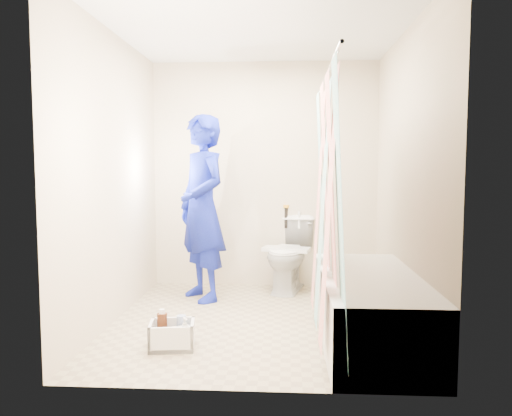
# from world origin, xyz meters

# --- Properties ---
(floor) EXTENTS (2.60, 2.60, 0.00)m
(floor) POSITION_xyz_m (0.00, 0.00, 0.00)
(floor) COLOR tan
(floor) RESTS_ON ground
(ceiling) EXTENTS (2.40, 2.60, 0.02)m
(ceiling) POSITION_xyz_m (0.00, 0.00, 2.40)
(ceiling) COLOR silver
(ceiling) RESTS_ON wall_back
(wall_back) EXTENTS (2.40, 0.02, 2.40)m
(wall_back) POSITION_xyz_m (0.00, 1.30, 1.20)
(wall_back) COLOR beige
(wall_back) RESTS_ON ground
(wall_front) EXTENTS (2.40, 0.02, 2.40)m
(wall_front) POSITION_xyz_m (0.00, -1.30, 1.20)
(wall_front) COLOR beige
(wall_front) RESTS_ON ground
(wall_left) EXTENTS (0.02, 2.60, 2.40)m
(wall_left) POSITION_xyz_m (-1.20, 0.00, 1.20)
(wall_left) COLOR beige
(wall_left) RESTS_ON ground
(wall_right) EXTENTS (0.02, 2.60, 2.40)m
(wall_right) POSITION_xyz_m (1.20, 0.00, 1.20)
(wall_right) COLOR beige
(wall_right) RESTS_ON ground
(bathtub) EXTENTS (0.70, 1.75, 0.50)m
(bathtub) POSITION_xyz_m (0.85, -0.43, 0.27)
(bathtub) COLOR white
(bathtub) RESTS_ON ground
(curtain_rod) EXTENTS (0.02, 1.90, 0.02)m
(curtain_rod) POSITION_xyz_m (0.52, -0.43, 1.95)
(curtain_rod) COLOR silver
(curtain_rod) RESTS_ON wall_back
(shower_curtain) EXTENTS (0.06, 1.75, 1.80)m
(shower_curtain) POSITION_xyz_m (0.52, -0.43, 1.02)
(shower_curtain) COLOR white
(shower_curtain) RESTS_ON curtain_rod
(toilet) EXTENTS (0.60, 0.84, 0.77)m
(toilet) POSITION_xyz_m (0.27, 1.08, 0.39)
(toilet) COLOR white
(toilet) RESTS_ON ground
(tank_lid) EXTENTS (0.51, 0.31, 0.04)m
(tank_lid) POSITION_xyz_m (0.24, 0.96, 0.45)
(tank_lid) COLOR silver
(tank_lid) RESTS_ON toilet
(tank_internals) EXTENTS (0.19, 0.08, 0.25)m
(tank_internals) POSITION_xyz_m (0.27, 1.29, 0.76)
(tank_internals) COLOR black
(tank_internals) RESTS_ON toilet
(plumber) EXTENTS (0.74, 0.78, 1.79)m
(plumber) POSITION_xyz_m (-0.58, 0.68, 0.90)
(plumber) COLOR navy
(plumber) RESTS_ON ground
(cleaning_caddy) EXTENTS (0.35, 0.29, 0.24)m
(cleaning_caddy) POSITION_xyz_m (-0.57, -0.65, 0.09)
(cleaning_caddy) COLOR white
(cleaning_caddy) RESTS_ON ground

